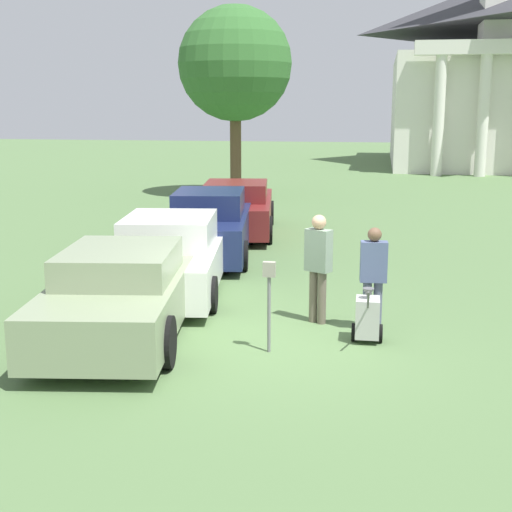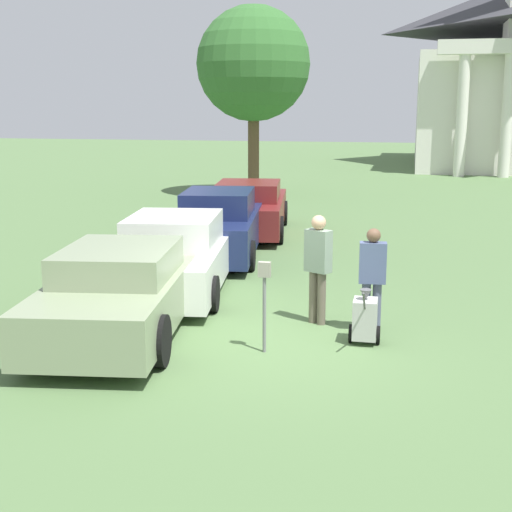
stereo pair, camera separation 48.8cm
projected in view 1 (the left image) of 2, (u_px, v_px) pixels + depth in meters
name	position (u px, v px, depth m)	size (l,w,h in m)	color
ground_plane	(272.00, 345.00, 10.79)	(120.00, 120.00, 0.00)	#517042
parked_car_sage	(124.00, 291.00, 11.26)	(2.56, 5.27, 1.41)	gray
parked_car_white	(171.00, 256.00, 13.80)	(2.52, 5.03, 1.50)	silver
parked_car_navy	(210.00, 226.00, 16.90)	(2.41, 4.98, 1.60)	#19234C
parked_car_maroon	(237.00, 209.00, 19.97)	(2.55, 5.05, 1.47)	maroon
parking_meter	(269.00, 290.00, 10.30)	(0.18, 0.09, 1.36)	slate
person_worker	(318.00, 261.00, 11.69)	(0.47, 0.39, 1.82)	#665B4C
person_supervisor	(373.00, 273.00, 11.27)	(0.44, 0.25, 1.69)	#515670
equipment_cart	(367.00, 317.00, 10.87)	(0.47, 0.99, 1.00)	#B2B2AD
church	(487.00, 68.00, 42.16)	(10.97, 16.17, 23.16)	silver
shade_tree	(235.00, 64.00, 27.37)	(4.39, 4.39, 7.30)	brown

